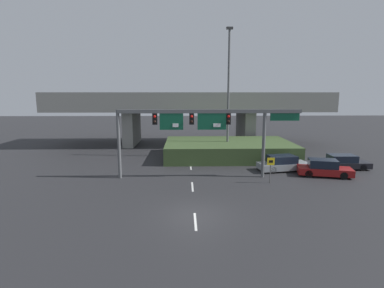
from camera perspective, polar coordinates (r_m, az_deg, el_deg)
name	(u,v)px	position (r m, az deg, el deg)	size (l,w,h in m)	color
ground_plane	(195,214)	(18.60, 0.52, -13.19)	(160.00, 160.00, 0.00)	#262628
lane_markings	(191,167)	(29.82, -0.23, -4.36)	(0.14, 28.12, 0.01)	silver
signal_gantry	(203,123)	(25.29, 2.15, 4.11)	(15.59, 0.44, 5.88)	#515456
speed_limit_sign	(271,166)	(25.04, 14.74, -4.10)	(0.60, 0.11, 2.15)	#4C4C4C
highway_light_pole_near	(228,91)	(33.96, 6.95, 10.05)	(0.70, 0.36, 14.24)	#515456
overpass_bridge	(189,108)	(42.80, -0.61, 6.91)	(38.27, 9.38, 7.33)	gray
grass_embankment	(228,149)	(34.46, 6.90, -1.01)	(14.20, 8.89, 1.77)	#384C28
parked_sedan_near_right	(283,164)	(29.54, 16.95, -3.59)	(4.99, 2.68, 1.45)	gray
parked_sedan_mid_right	(324,168)	(28.90, 23.83, -4.27)	(4.80, 2.81, 1.48)	maroon
parked_sedan_far_right	(343,162)	(32.35, 26.82, -3.14)	(4.69, 1.84, 1.38)	black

